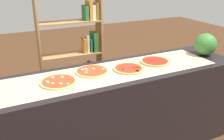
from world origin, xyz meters
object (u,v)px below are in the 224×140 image
pizza_pepperoni_2 (129,69)px  bookshelf (80,58)px  pizza_mushroom_0 (59,82)px  pizza_mushroom_1 (92,71)px  watermelon (205,44)px  pizza_plain_3 (155,61)px

pizza_pepperoni_2 → bookshelf: 0.98m
pizza_mushroom_0 → pizza_mushroom_1: bearing=15.3°
watermelon → pizza_mushroom_0: bearing=-179.3°
pizza_mushroom_0 → watermelon: 1.63m
pizza_pepperoni_2 → pizza_mushroom_0: bearing=-180.0°
pizza_mushroom_1 → bookshelf: 0.89m
pizza_mushroom_0 → pizza_pepperoni_2: 0.67m
pizza_mushroom_1 → pizza_plain_3: size_ratio=1.03×
pizza_pepperoni_2 → watermelon: size_ratio=1.24×
pizza_mushroom_1 → watermelon: watermelon is taller
watermelon → bookshelf: (-1.12, 0.93, -0.28)m
bookshelf → pizza_mushroom_1: bearing=-101.4°
watermelon → pizza_mushroom_1: bearing=176.8°
bookshelf → pizza_pepperoni_2: bearing=-80.3°
pizza_mushroom_0 → pizza_plain_3: size_ratio=1.04×
pizza_mushroom_0 → pizza_plain_3: 1.00m
watermelon → bookshelf: bookshelf is taller
pizza_pepperoni_2 → pizza_plain_3: (0.33, 0.05, 0.00)m
pizza_pepperoni_2 → pizza_plain_3: 0.34m
pizza_pepperoni_2 → pizza_mushroom_1: bearing=164.8°
pizza_plain_3 → pizza_pepperoni_2: bearing=-171.5°
pizza_mushroom_1 → bookshelf: bookshelf is taller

